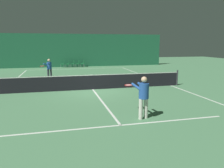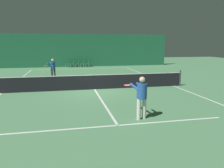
{
  "view_description": "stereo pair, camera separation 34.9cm",
  "coord_description": "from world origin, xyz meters",
  "px_view_note": "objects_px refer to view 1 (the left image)",
  "views": [
    {
      "loc": [
        -2.06,
        -13.5,
        2.87
      ],
      "look_at": [
        0.42,
        -3.42,
        0.95
      ],
      "focal_mm": 35.0,
      "sensor_mm": 36.0,
      "label": 1
    },
    {
      "loc": [
        -1.72,
        -13.58,
        2.87
      ],
      "look_at": [
        0.42,
        -3.42,
        0.95
      ],
      "focal_mm": 35.0,
      "sensor_mm": 36.0,
      "label": 2
    }
  ],
  "objects_px": {
    "courtside_chair_2": "(73,63)",
    "courtside_chair_4": "(83,63)",
    "player_near": "(143,94)",
    "player_far": "(49,67)",
    "courtside_chair_1": "(68,63)",
    "courtside_chair_3": "(78,63)",
    "tennis_net": "(93,82)",
    "courtside_chair_0": "(63,64)"
  },
  "relations": [
    {
      "from": "courtside_chair_0",
      "to": "courtside_chair_4",
      "type": "height_order",
      "value": "same"
    },
    {
      "from": "courtside_chair_3",
      "to": "courtside_chair_4",
      "type": "xyz_separation_m",
      "value": [
        0.61,
        0.0,
        0.0
      ]
    },
    {
      "from": "player_far",
      "to": "courtside_chair_0",
      "type": "xyz_separation_m",
      "value": [
        1.31,
        8.86,
        -0.48
      ]
    },
    {
      "from": "courtside_chair_2",
      "to": "courtside_chair_0",
      "type": "bearing_deg",
      "value": -90.0
    },
    {
      "from": "courtside_chair_0",
      "to": "courtside_chair_4",
      "type": "distance_m",
      "value": 2.42
    },
    {
      "from": "player_near",
      "to": "player_far",
      "type": "xyz_separation_m",
      "value": [
        -3.86,
        10.87,
        -0.0
      ]
    },
    {
      "from": "courtside_chair_3",
      "to": "tennis_net",
      "type": "bearing_deg",
      "value": -1.29
    },
    {
      "from": "tennis_net",
      "to": "player_far",
      "type": "distance_m",
      "value": 5.74
    },
    {
      "from": "courtside_chair_1",
      "to": "courtside_chair_4",
      "type": "distance_m",
      "value": 1.82
    },
    {
      "from": "courtside_chair_1",
      "to": "courtside_chair_4",
      "type": "relative_size",
      "value": 1.0
    },
    {
      "from": "courtside_chair_2",
      "to": "courtside_chair_3",
      "type": "xyz_separation_m",
      "value": [
        0.61,
        0.0,
        0.0
      ]
    },
    {
      "from": "courtside_chair_3",
      "to": "courtside_chair_4",
      "type": "relative_size",
      "value": 1.0
    },
    {
      "from": "player_near",
      "to": "player_far",
      "type": "height_order",
      "value": "player_near"
    },
    {
      "from": "player_far",
      "to": "courtside_chair_3",
      "type": "height_order",
      "value": "player_far"
    },
    {
      "from": "player_far",
      "to": "courtside_chair_3",
      "type": "distance_m",
      "value": 9.41
    },
    {
      "from": "courtside_chair_1",
      "to": "courtside_chair_2",
      "type": "xyz_separation_m",
      "value": [
        0.61,
        0.0,
        0.0
      ]
    },
    {
      "from": "courtside_chair_4",
      "to": "player_far",
      "type": "bearing_deg",
      "value": -22.85
    },
    {
      "from": "courtside_chair_3",
      "to": "courtside_chair_1",
      "type": "bearing_deg",
      "value": -90.0
    },
    {
      "from": "player_near",
      "to": "player_far",
      "type": "distance_m",
      "value": 11.53
    },
    {
      "from": "player_near",
      "to": "courtside_chair_0",
      "type": "height_order",
      "value": "player_near"
    },
    {
      "from": "courtside_chair_2",
      "to": "courtside_chair_3",
      "type": "distance_m",
      "value": 0.61
    },
    {
      "from": "player_far",
      "to": "courtside_chair_0",
      "type": "relative_size",
      "value": 1.96
    },
    {
      "from": "player_far",
      "to": "courtside_chair_1",
      "type": "height_order",
      "value": "player_far"
    },
    {
      "from": "player_far",
      "to": "courtside_chair_1",
      "type": "xyz_separation_m",
      "value": [
        1.91,
        8.86,
        -0.48
      ]
    },
    {
      "from": "courtside_chair_1",
      "to": "courtside_chair_4",
      "type": "bearing_deg",
      "value": 90.0
    },
    {
      "from": "courtside_chair_3",
      "to": "player_near",
      "type": "bearing_deg",
      "value": 2.12
    },
    {
      "from": "courtside_chair_0",
      "to": "courtside_chair_2",
      "type": "distance_m",
      "value": 1.21
    },
    {
      "from": "player_far",
      "to": "courtside_chair_1",
      "type": "bearing_deg",
      "value": -162.46
    },
    {
      "from": "courtside_chair_4",
      "to": "courtside_chair_3",
      "type": "bearing_deg",
      "value": -90.0
    },
    {
      "from": "courtside_chair_1",
      "to": "tennis_net",
      "type": "bearing_deg",
      "value": 3.72
    },
    {
      "from": "player_near",
      "to": "player_far",
      "type": "relative_size",
      "value": 1.0
    },
    {
      "from": "courtside_chair_0",
      "to": "courtside_chair_2",
      "type": "xyz_separation_m",
      "value": [
        1.21,
        0.0,
        0.0
      ]
    },
    {
      "from": "player_near",
      "to": "courtside_chair_4",
      "type": "relative_size",
      "value": 1.97
    },
    {
      "from": "player_near",
      "to": "tennis_net",
      "type": "bearing_deg",
      "value": -7.91
    },
    {
      "from": "tennis_net",
      "to": "courtside_chair_4",
      "type": "distance_m",
      "value": 13.88
    },
    {
      "from": "courtside_chair_1",
      "to": "courtside_chair_3",
      "type": "xyz_separation_m",
      "value": [
        1.21,
        0.0,
        0.0
      ]
    },
    {
      "from": "courtside_chair_4",
      "to": "courtside_chair_0",
      "type": "bearing_deg",
      "value": -90.0
    },
    {
      "from": "player_near",
      "to": "courtside_chair_3",
      "type": "bearing_deg",
      "value": -15.82
    },
    {
      "from": "tennis_net",
      "to": "courtside_chair_1",
      "type": "bearing_deg",
      "value": 93.72
    },
    {
      "from": "courtside_chair_1",
      "to": "courtside_chair_3",
      "type": "relative_size",
      "value": 1.0
    },
    {
      "from": "courtside_chair_1",
      "to": "courtside_chair_2",
      "type": "height_order",
      "value": "same"
    },
    {
      "from": "courtside_chair_2",
      "to": "courtside_chair_4",
      "type": "xyz_separation_m",
      "value": [
        1.21,
        0.0,
        0.0
      ]
    }
  ]
}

